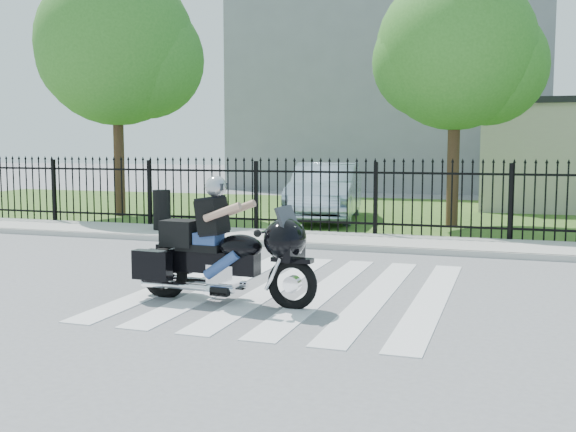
% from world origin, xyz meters
% --- Properties ---
extents(ground, '(120.00, 120.00, 0.00)m').
position_xyz_m(ground, '(0.00, 0.00, 0.00)').
color(ground, slate).
rests_on(ground, ground).
extents(crosswalk, '(5.00, 5.50, 0.01)m').
position_xyz_m(crosswalk, '(0.00, 0.00, 0.01)').
color(crosswalk, silver).
rests_on(crosswalk, ground).
extents(sidewalk, '(40.00, 2.00, 0.12)m').
position_xyz_m(sidewalk, '(0.00, 5.00, 0.06)').
color(sidewalk, '#ADAAA3').
rests_on(sidewalk, ground).
extents(curb, '(40.00, 0.12, 0.12)m').
position_xyz_m(curb, '(0.00, 4.00, 0.06)').
color(curb, '#ADAAA3').
rests_on(curb, ground).
extents(grass_strip, '(40.00, 12.00, 0.02)m').
position_xyz_m(grass_strip, '(0.00, 12.00, 0.01)').
color(grass_strip, '#2D501B').
rests_on(grass_strip, ground).
extents(iron_fence, '(26.00, 0.04, 1.80)m').
position_xyz_m(iron_fence, '(0.00, 6.00, 0.90)').
color(iron_fence, black).
rests_on(iron_fence, ground).
extents(tree_left, '(4.80, 4.80, 7.58)m').
position_xyz_m(tree_left, '(-8.50, 8.50, 5.17)').
color(tree_left, '#382316').
rests_on(tree_left, ground).
extents(tree_mid, '(4.20, 4.20, 6.78)m').
position_xyz_m(tree_mid, '(1.50, 9.00, 4.67)').
color(tree_mid, '#382316').
rests_on(tree_mid, ground).
extents(building_tall, '(15.00, 10.00, 12.00)m').
position_xyz_m(building_tall, '(-3.00, 26.00, 6.00)').
color(building_tall, gray).
rests_on(building_tall, ground).
extents(motorcycle_rider, '(2.73, 0.92, 1.80)m').
position_xyz_m(motorcycle_rider, '(-0.79, -1.08, 0.74)').
color(motorcycle_rider, black).
rests_on(motorcycle_rider, ground).
extents(parked_car, '(2.47, 5.22, 1.65)m').
position_xyz_m(parked_car, '(-2.13, 9.32, 0.85)').
color(parked_car, '#A8BED3').
rests_on(parked_car, grass_strip).
extents(litter_bin, '(0.47, 0.47, 0.97)m').
position_xyz_m(litter_bin, '(-5.12, 5.06, 0.61)').
color(litter_bin, black).
rests_on(litter_bin, sidewalk).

